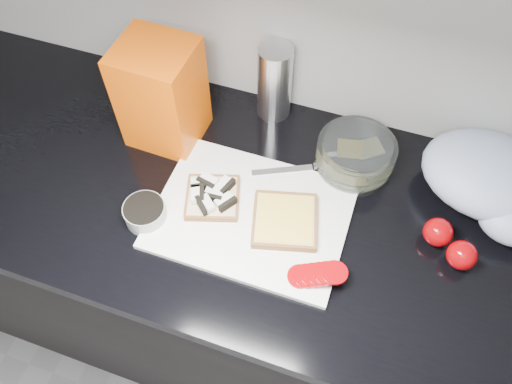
% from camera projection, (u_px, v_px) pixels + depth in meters
% --- Properties ---
extents(base_cabinet, '(3.50, 0.60, 0.86)m').
position_uv_depth(base_cabinet, '(305.00, 302.00, 1.44)').
color(base_cabinet, black).
rests_on(base_cabinet, ground).
extents(countertop, '(3.50, 0.64, 0.04)m').
position_uv_depth(countertop, '(322.00, 224.00, 1.07)').
color(countertop, black).
rests_on(countertop, base_cabinet).
extents(cutting_board, '(0.40, 0.30, 0.01)m').
position_uv_depth(cutting_board, '(251.00, 215.00, 1.05)').
color(cutting_board, white).
rests_on(cutting_board, countertop).
extents(bread_left, '(0.15, 0.15, 0.04)m').
position_uv_depth(bread_left, '(212.00, 196.00, 1.06)').
color(bread_left, beige).
rests_on(bread_left, cutting_board).
extents(bread_right, '(0.17, 0.17, 0.02)m').
position_uv_depth(bread_right, '(285.00, 220.00, 1.02)').
color(bread_right, beige).
rests_on(bread_right, cutting_board).
extents(tomato_slices, '(0.13, 0.08, 0.03)m').
position_uv_depth(tomato_slices, '(317.00, 274.00, 0.95)').
color(tomato_slices, '#930307').
rests_on(tomato_slices, cutting_board).
extents(knife, '(0.19, 0.10, 0.01)m').
position_uv_depth(knife, '(308.00, 167.00, 1.11)').
color(knife, silver).
rests_on(knife, cutting_board).
extents(seed_tub, '(0.09, 0.09, 0.04)m').
position_uv_depth(seed_tub, '(145.00, 212.00, 1.03)').
color(seed_tub, '#939898').
rests_on(seed_tub, countertop).
extents(tub_lid, '(0.10, 0.10, 0.01)m').
position_uv_depth(tub_lid, '(272.00, 186.00, 1.10)').
color(tub_lid, white).
rests_on(tub_lid, countertop).
extents(glass_bowl, '(0.17, 0.17, 0.07)m').
position_uv_depth(glass_bowl, '(355.00, 156.00, 1.10)').
color(glass_bowl, silver).
rests_on(glass_bowl, countertop).
extents(bread_bag, '(0.16, 0.15, 0.25)m').
position_uv_depth(bread_bag, '(162.00, 94.00, 1.08)').
color(bread_bag, '#E23D03').
rests_on(bread_bag, countertop).
extents(steel_canister, '(0.08, 0.08, 0.19)m').
position_uv_depth(steel_canister, '(275.00, 82.00, 1.14)').
color(steel_canister, silver).
rests_on(steel_canister, countertop).
extents(grocery_bag, '(0.30, 0.27, 0.12)m').
position_uv_depth(grocery_bag, '(492.00, 181.00, 1.03)').
color(grocery_bag, '#ABB8D3').
rests_on(grocery_bag, countertop).
extents(whole_tomatoes, '(0.11, 0.10, 0.06)m').
position_uv_depth(whole_tomatoes, '(450.00, 244.00, 0.99)').
color(whole_tomatoes, '#930307').
rests_on(whole_tomatoes, countertop).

